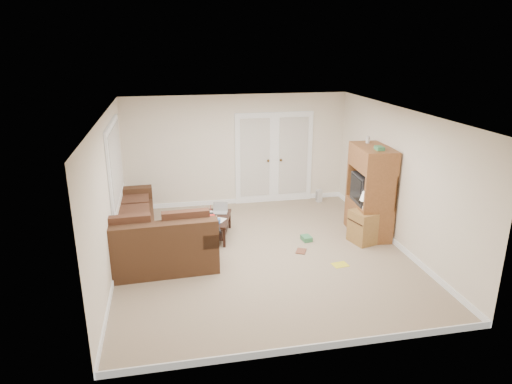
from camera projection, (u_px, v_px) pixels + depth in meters
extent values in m
plane|color=tan|center=(262.00, 254.00, 8.10)|extent=(5.50, 5.50, 0.00)
cube|color=silver|center=(263.00, 113.00, 7.31)|extent=(5.00, 5.50, 0.02)
cube|color=white|center=(109.00, 196.00, 7.24)|extent=(0.02, 5.50, 2.50)
cube|color=white|center=(399.00, 179.00, 8.17)|extent=(0.02, 5.50, 2.50)
cube|color=white|center=(237.00, 151.00, 10.26)|extent=(5.00, 0.02, 2.50)
cube|color=white|center=(313.00, 259.00, 5.14)|extent=(5.00, 0.02, 2.50)
cube|color=silver|center=(255.00, 160.00, 10.38)|extent=(0.90, 0.04, 2.13)
cube|color=silver|center=(293.00, 158.00, 10.55)|extent=(0.90, 0.04, 2.13)
cube|color=silver|center=(255.00, 158.00, 10.34)|extent=(0.68, 0.02, 1.80)
cube|color=silver|center=(293.00, 156.00, 10.51)|extent=(0.68, 0.02, 1.80)
cube|color=silver|center=(115.00, 162.00, 8.08)|extent=(0.04, 1.92, 1.42)
cube|color=silver|center=(116.00, 162.00, 8.09)|extent=(0.02, 1.74, 1.24)
cube|color=#492D1C|center=(128.00, 229.00, 8.60)|extent=(1.08, 2.53, 0.45)
cube|color=#492D1C|center=(106.00, 207.00, 8.37)|extent=(0.36, 2.50, 0.47)
cube|color=#492D1C|center=(128.00, 193.00, 9.52)|extent=(0.98, 0.30, 0.24)
cube|color=#543121|center=(132.00, 214.00, 8.53)|extent=(0.75, 2.41, 0.13)
cube|color=#492D1C|center=(157.00, 255.00, 7.56)|extent=(1.99, 1.05, 0.45)
cube|color=#492D1C|center=(156.00, 238.00, 7.09)|extent=(1.96, 0.34, 0.47)
cube|color=#492D1C|center=(207.00, 231.00, 7.64)|extent=(0.30, 0.98, 0.24)
cube|color=#543121|center=(156.00, 236.00, 7.55)|extent=(1.87, 0.73, 0.13)
cube|color=black|center=(207.00, 223.00, 7.60)|extent=(0.38, 0.88, 0.03)
cube|color=red|center=(205.00, 217.00, 7.81)|extent=(0.35, 0.14, 0.02)
cube|color=black|center=(216.00, 219.00, 8.69)|extent=(0.71, 1.07, 0.04)
cube|color=black|center=(216.00, 230.00, 8.76)|extent=(0.63, 0.98, 0.03)
cylinder|color=silver|center=(211.00, 215.00, 8.62)|extent=(0.08, 0.08, 0.14)
cylinder|color=red|center=(211.00, 208.00, 8.58)|extent=(0.01, 0.01, 0.12)
cube|color=#3869B7|center=(215.00, 221.00, 8.41)|extent=(0.22, 0.15, 0.08)
cube|color=white|center=(215.00, 219.00, 8.59)|extent=(0.44, 0.60, 0.00)
cube|color=brown|center=(368.00, 218.00, 8.85)|extent=(0.68, 1.13, 0.65)
cube|color=brown|center=(373.00, 158.00, 8.48)|extent=(0.68, 1.13, 0.44)
cube|color=black|center=(369.00, 189.00, 8.66)|extent=(0.57, 0.69, 0.54)
cube|color=black|center=(356.00, 188.00, 8.62)|extent=(0.05, 0.57, 0.44)
cube|color=#387C4F|center=(379.00, 148.00, 8.14)|extent=(0.15, 0.21, 0.07)
cylinder|color=silver|center=(368.00, 140.00, 8.69)|extent=(0.08, 0.08, 0.13)
cube|color=olive|center=(365.00, 227.00, 8.49)|extent=(0.58, 0.58, 0.61)
cylinder|color=silver|center=(366.00, 209.00, 8.38)|extent=(0.15, 0.15, 0.09)
cylinder|color=silver|center=(367.00, 203.00, 8.35)|extent=(0.03, 0.03, 0.13)
cone|color=#ECE5CC|center=(367.00, 196.00, 8.30)|extent=(0.26, 0.26, 0.17)
cube|color=silver|center=(319.00, 196.00, 10.68)|extent=(0.14, 0.12, 0.30)
cube|color=yellow|center=(340.00, 265.00, 7.70)|extent=(0.29, 0.24, 0.01)
cube|color=#387C4F|center=(306.00, 238.00, 8.63)|extent=(0.19, 0.24, 0.09)
imported|color=brown|center=(296.00, 251.00, 8.20)|extent=(0.25, 0.28, 0.02)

